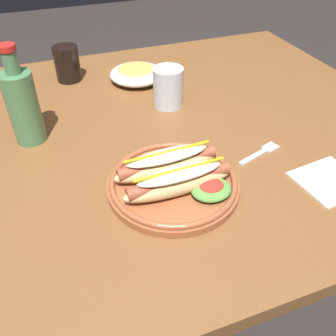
% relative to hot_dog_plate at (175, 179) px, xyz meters
% --- Properties ---
extents(ground_plane, '(8.00, 8.00, 0.00)m').
position_rel_hot_dog_plate_xyz_m(ground_plane, '(0.00, 0.23, -0.77)').
color(ground_plane, '#2D2826').
extents(dining_table, '(1.40, 1.06, 0.74)m').
position_rel_hot_dog_plate_xyz_m(dining_table, '(0.00, 0.23, -0.11)').
color(dining_table, brown).
rests_on(dining_table, ground_plane).
extents(hot_dog_plate, '(0.27, 0.27, 0.08)m').
position_rel_hot_dog_plate_xyz_m(hot_dog_plate, '(0.00, 0.00, 0.00)').
color(hot_dog_plate, '#9E5633').
rests_on(hot_dog_plate, dining_table).
extents(fork, '(0.12, 0.06, 0.00)m').
position_rel_hot_dog_plate_xyz_m(fork, '(0.23, 0.04, -0.02)').
color(fork, silver).
rests_on(fork, dining_table).
extents(soda_cup, '(0.08, 0.08, 0.10)m').
position_rel_hot_dog_plate_xyz_m(soda_cup, '(-0.12, 0.59, 0.03)').
color(soda_cup, black).
rests_on(soda_cup, dining_table).
extents(water_cup, '(0.08, 0.08, 0.11)m').
position_rel_hot_dog_plate_xyz_m(water_cup, '(0.11, 0.33, 0.03)').
color(water_cup, silver).
rests_on(water_cup, dining_table).
extents(glass_bottle, '(0.07, 0.07, 0.23)m').
position_rel_hot_dog_plate_xyz_m(glass_bottle, '(-0.26, 0.29, 0.07)').
color(glass_bottle, '#4C7F51').
rests_on(glass_bottle, dining_table).
extents(side_bowl, '(0.17, 0.17, 0.05)m').
position_rel_hot_dog_plate_xyz_m(side_bowl, '(0.07, 0.51, -0.00)').
color(side_bowl, silver).
rests_on(side_bowl, dining_table).
extents(napkin, '(0.14, 0.13, 0.00)m').
position_rel_hot_dog_plate_xyz_m(napkin, '(0.31, -0.09, -0.02)').
color(napkin, white).
rests_on(napkin, dining_table).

